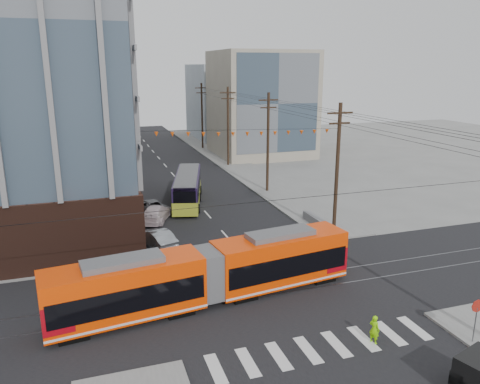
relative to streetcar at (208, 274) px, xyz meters
name	(u,v)px	position (x,y,z in m)	size (l,w,h in m)	color
ground	(297,318)	(4.26, -3.41, -1.79)	(160.00, 160.00, 0.00)	slate
bg_bldg_nw_near	(34,100)	(-12.74, 48.59, 7.21)	(18.00, 16.00, 18.00)	#8C99A5
bg_bldg_ne_near	(261,104)	(20.26, 44.59, 6.21)	(14.00, 14.00, 16.00)	gray
bg_bldg_nw_far	(61,87)	(-9.74, 68.59, 8.21)	(16.00, 18.00, 20.00)	gray
bg_bldg_ne_far	(234,101)	(22.26, 64.59, 5.21)	(16.00, 16.00, 14.00)	#8C99A5
utility_pole_far	(202,116)	(12.76, 52.59, 3.71)	(0.30, 0.30, 11.00)	black
streetcar	(208,274)	(0.00, 0.00, 0.00)	(18.58, 2.61, 3.58)	#F73A02
city_bus	(188,188)	(3.35, 21.13, -0.22)	(2.41, 11.10, 3.15)	#22153B
parked_car_silver	(157,238)	(-1.56, 9.77, -1.07)	(1.53, 4.40, 1.45)	gray
parked_car_white	(156,213)	(-0.68, 16.25, -1.05)	(2.07, 5.09, 1.48)	silver
parked_car_grey	(150,206)	(-0.82, 19.17, -1.15)	(2.11, 4.58, 1.27)	slate
pedestrian	(374,329)	(6.92, -6.88, -1.02)	(0.57, 0.37, 1.55)	#8BF206
stop_sign	(475,323)	(11.66, -8.57, -0.62)	(0.71, 0.71, 2.35)	#AC1E14
jersey_barrier	(317,222)	(12.56, 10.24, -1.37)	(0.95, 4.23, 0.85)	gray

